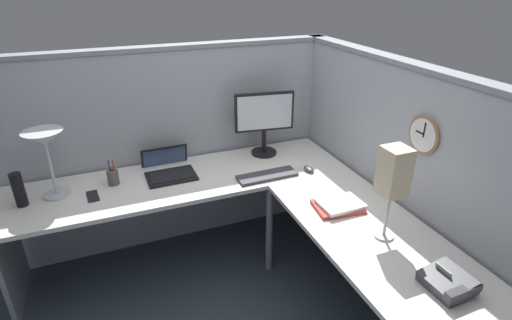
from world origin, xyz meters
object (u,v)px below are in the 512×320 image
monitor (264,119)px  keyboard (267,176)px  computer_mouse (309,169)px  office_phone (448,283)px  cell_phone (93,196)px  desk_lamp_dome (45,144)px  desk_lamp_paper (394,174)px  wall_clock (425,135)px  pen_cup (113,177)px  thermos_flask (19,190)px  book_stack (339,206)px  laptop (168,169)px

monitor → keyboard: size_ratio=1.16×
computer_mouse → office_phone: (0.01, -1.29, 0.02)m
cell_phone → desk_lamp_dome: bearing=147.0°
desk_lamp_dome → desk_lamp_paper: (1.69, -1.16, 0.02)m
computer_mouse → wall_clock: size_ratio=0.47×
desk_lamp_dome → office_phone: size_ratio=2.12×
desk_lamp_dome → pen_cup: 0.47m
thermos_flask → book_stack: size_ratio=0.72×
monitor → laptop: monitor is taller
desk_lamp_paper → book_stack: bearing=102.6°
cell_phone → desk_lamp_paper: (1.47, -1.05, 0.38)m
monitor → laptop: size_ratio=1.29×
cell_phone → wall_clock: wall_clock is taller
cell_phone → office_phone: bearing=-50.7°
desk_lamp_paper → laptop: bearing=127.9°
laptop → book_stack: (0.88, -0.89, -0.00)m
desk_lamp_dome → monitor: bearing=3.8°
monitor → computer_mouse: (0.18, -0.40, -0.28)m
office_phone → computer_mouse: bearing=90.5°
desk_lamp_dome → wall_clock: 2.24m
cell_phone → monitor: bearing=3.6°
laptop → computer_mouse: bearing=-21.3°
desk_lamp_dome → desk_lamp_paper: size_ratio=0.84×
office_phone → desk_lamp_paper: 0.56m
thermos_flask → desk_lamp_paper: 2.19m
desk_lamp_dome → office_phone: bearing=-43.3°
book_stack → wall_clock: bearing=-25.0°
computer_mouse → cell_phone: size_ratio=0.72×
computer_mouse → desk_lamp_dome: desk_lamp_dome is taller
pen_cup → wall_clock: (1.65, -1.02, 0.44)m
keyboard → desk_lamp_dome: (-1.37, 0.28, 0.35)m
book_stack → wall_clock: (0.39, -0.18, 0.48)m
keyboard → pen_cup: (-1.01, 0.30, 0.04)m
computer_mouse → office_phone: bearing=-89.5°
laptop → desk_lamp_dome: bearing=-174.9°
computer_mouse → monitor: bearing=114.5°
keyboard → cell_phone: keyboard is taller
monitor → wall_clock: wall_clock is taller
monitor → desk_lamp_dome: size_ratio=1.12×
thermos_flask → pen_cup: bearing=7.8°
laptop → desk_lamp_paper: size_ratio=0.73×
office_phone → book_stack: (-0.09, 0.78, -0.02)m
laptop → office_phone: size_ratio=1.84×
book_stack → keyboard: bearing=114.3°
keyboard → wall_clock: wall_clock is taller
desk_lamp_dome → wall_clock: size_ratio=2.02×
computer_mouse → cell_phone: computer_mouse is taller
computer_mouse → cell_phone: (-1.47, 0.19, -0.01)m
monitor → desk_lamp_dome: 1.51m
pen_cup → cell_phone: 0.20m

